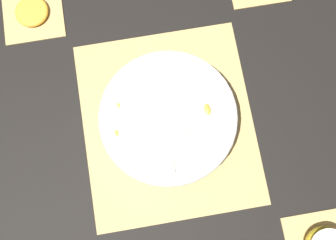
# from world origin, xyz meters

# --- Properties ---
(ground_plane) EXTENTS (6.00, 6.00, 0.00)m
(ground_plane) POSITION_xyz_m (0.00, 0.00, 0.00)
(ground_plane) COLOR black
(bamboo_mat_center) EXTENTS (0.43, 0.38, 0.01)m
(bamboo_mat_center) POSITION_xyz_m (-0.00, 0.00, 0.00)
(bamboo_mat_center) COLOR tan
(bamboo_mat_center) RESTS_ON ground_plane
(coaster_mat_far_right) EXTENTS (0.14, 0.14, 0.01)m
(coaster_mat_far_right) POSITION_xyz_m (0.32, 0.27, 0.00)
(coaster_mat_far_right) COLOR tan
(coaster_mat_far_right) RESTS_ON ground_plane
(fruit_salad_bowl) EXTENTS (0.29, 0.29, 0.07)m
(fruit_salad_bowl) POSITION_xyz_m (-0.00, -0.00, 0.04)
(fruit_salad_bowl) COLOR silver
(fruit_salad_bowl) RESTS_ON bamboo_mat_center
(orange_slice_whole) EXTENTS (0.08, 0.08, 0.01)m
(orange_slice_whole) POSITION_xyz_m (0.32, 0.27, 0.01)
(orange_slice_whole) COLOR #F9A338
(orange_slice_whole) RESTS_ON coaster_mat_far_right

